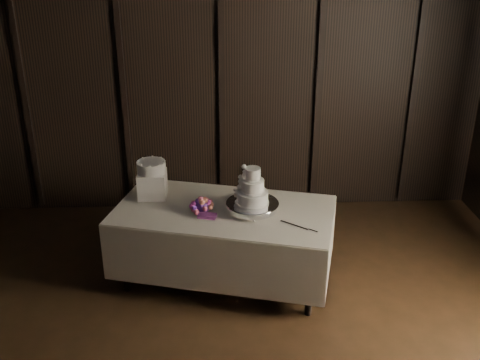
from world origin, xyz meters
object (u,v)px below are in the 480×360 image
box_pedestal (153,184)px  cake_stand (252,207)px  bouquet (202,206)px  display_table (224,242)px  small_cake (151,167)px  wedding_cake (250,190)px

box_pedestal → cake_stand: bearing=-21.7°
cake_stand → box_pedestal: size_ratio=1.86×
cake_stand → bouquet: bearing=176.4°
display_table → bouquet: size_ratio=5.98×
cake_stand → small_cake: small_cake is taller
cake_stand → bouquet: bouquet is taller
wedding_cake → bouquet: wedding_cake is taller
bouquet → small_cake: 0.63m
display_table → small_cake: (-0.67, 0.31, 0.65)m
display_table → box_pedestal: bearing=170.3°
cake_stand → wedding_cake: wedding_cake is taller
box_pedestal → small_cake: small_cake is taller
bouquet → small_cake: bearing=144.2°
wedding_cake → box_pedestal: (-0.91, 0.38, -0.10)m
box_pedestal → display_table: bearing=-24.5°
wedding_cake → box_pedestal: size_ratio=1.31×
wedding_cake → box_pedestal: bearing=163.6°
display_table → bouquet: bouquet is taller
display_table → wedding_cake: (0.23, -0.08, 0.57)m
small_cake → box_pedestal: bearing=0.0°
display_table → small_cake: small_cake is taller
cake_stand → box_pedestal: 1.01m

